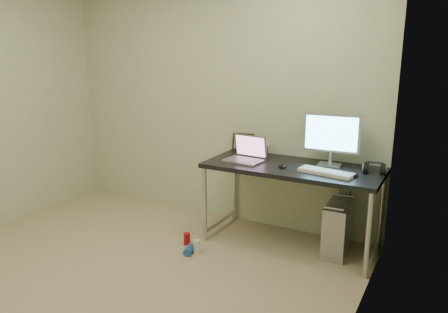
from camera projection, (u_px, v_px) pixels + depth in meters
floor at (101, 289)px, 3.27m from camera, size 3.50×3.50×0.00m
wall_back at (215, 99)px, 4.46m from camera, size 3.50×0.02×2.50m
wall_right at (347, 153)px, 2.16m from camera, size 0.02×3.50×2.50m
desk at (292, 174)px, 3.86m from camera, size 1.54×0.68×0.75m
tower_computer at (338, 228)px, 3.80m from camera, size 0.22×0.45×0.49m
cable_a at (340, 200)px, 4.00m from camera, size 0.01×0.16×0.69m
cable_b at (350, 205)px, 3.95m from camera, size 0.02×0.11×0.71m
can_red at (187, 239)px, 4.00m from camera, size 0.08×0.08×0.11m
can_white at (197, 246)px, 3.84m from camera, size 0.09×0.09×0.12m
can_blue at (189, 250)px, 3.83m from camera, size 0.10×0.14×0.07m
laptop at (246, 155)px, 4.00m from camera, size 0.35×0.30×0.23m
monitor at (332, 136)px, 3.79m from camera, size 0.49×0.16×0.46m
keyboard at (326, 172)px, 3.59m from camera, size 0.47×0.22×0.03m
mouse_right at (354, 175)px, 3.50m from camera, size 0.09×0.11×0.03m
mouse_left at (282, 165)px, 3.79m from camera, size 0.10×0.13×0.04m
headphones at (374, 169)px, 3.61m from camera, size 0.19×0.11×0.12m
picture_frame at (243, 142)px, 4.38m from camera, size 0.23×0.10×0.18m
webcam at (268, 145)px, 4.22m from camera, size 0.05×0.04×0.13m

